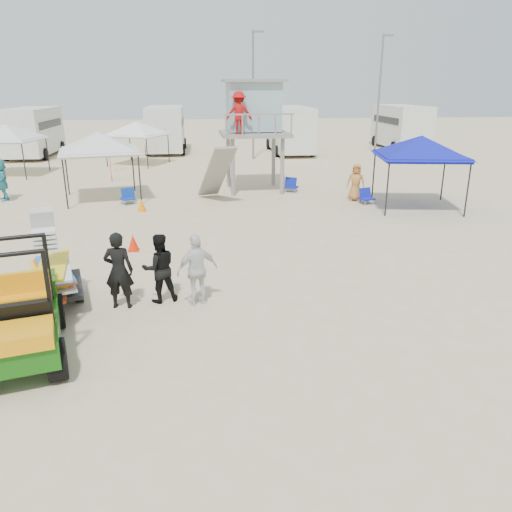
{
  "coord_description": "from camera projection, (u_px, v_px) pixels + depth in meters",
  "views": [
    {
      "loc": [
        -0.6,
        -6.83,
        4.68
      ],
      "look_at": [
        0.5,
        3.0,
        1.3
      ],
      "focal_mm": 35.0,
      "sensor_mm": 36.0,
      "label": 1
    }
  ],
  "objects": [
    {
      "name": "ground",
      "position": [
        246.0,
        394.0,
        8.0
      ],
      "size": [
        140.0,
        140.0,
        0.0
      ],
      "primitive_type": "plane",
      "color": "beige",
      "rests_on": "ground"
    },
    {
      "name": "utility_cart",
      "position": [
        12.0,
        308.0,
        8.75
      ],
      "size": [
        2.05,
        3.04,
        2.11
      ],
      "color": "#12530C",
      "rests_on": "ground"
    },
    {
      "name": "surf_trailer",
      "position": [
        51.0,
        272.0,
        11.01
      ],
      "size": [
        1.6,
        2.33,
        1.95
      ],
      "color": "black",
      "rests_on": "ground"
    },
    {
      "name": "man_left",
      "position": [
        119.0,
        271.0,
        10.86
      ],
      "size": [
        0.67,
        0.48,
        1.74
      ],
      "primitive_type": "imported",
      "rotation": [
        0.0,
        0.0,
        3.04
      ],
      "color": "black",
      "rests_on": "ground"
    },
    {
      "name": "man_mid",
      "position": [
        159.0,
        268.0,
        11.21
      ],
      "size": [
        0.91,
        0.8,
        1.6
      ],
      "primitive_type": "imported",
      "rotation": [
        0.0,
        0.0,
        3.42
      ],
      "color": "black",
      "rests_on": "ground"
    },
    {
      "name": "man_right",
      "position": [
        197.0,
        270.0,
        11.06
      ],
      "size": [
        1.03,
        0.74,
        1.63
      ],
      "primitive_type": "imported",
      "rotation": [
        0.0,
        0.0,
        3.54
      ],
      "color": "silver",
      "rests_on": "ground"
    },
    {
      "name": "lifeguard_tower",
      "position": [
        252.0,
        111.0,
        22.58
      ],
      "size": [
        3.12,
        3.12,
        4.85
      ],
      "color": "gray",
      "rests_on": "ground"
    },
    {
      "name": "canopy_blue",
      "position": [
        422.0,
        139.0,
        19.4
      ],
      "size": [
        3.57,
        3.57,
        3.26
      ],
      "color": "black",
      "rests_on": "ground"
    },
    {
      "name": "canopy_white_a",
      "position": [
        98.0,
        135.0,
        20.88
      ],
      "size": [
        3.64,
        3.64,
        3.26
      ],
      "color": "black",
      "rests_on": "ground"
    },
    {
      "name": "canopy_white_b",
      "position": [
        5.0,
        127.0,
        26.8
      ],
      "size": [
        3.49,
        3.49,
        3.13
      ],
      "color": "black",
      "rests_on": "ground"
    },
    {
      "name": "canopy_white_c",
      "position": [
        136.0,
        124.0,
        30.52
      ],
      "size": [
        3.86,
        3.86,
        3.03
      ],
      "color": "black",
      "rests_on": "ground"
    },
    {
      "name": "umbrella_a",
      "position": [
        111.0,
        165.0,
        25.47
      ],
      "size": [
        2.41,
        2.43,
        1.71
      ],
      "primitive_type": "imported",
      "rotation": [
        0.0,
        0.0,
        0.36
      ],
      "color": "red",
      "rests_on": "ground"
    },
    {
      "name": "umbrella_b",
      "position": [
        115.0,
        156.0,
        28.41
      ],
      "size": [
        2.73,
        2.75,
        1.83
      ],
      "primitive_type": "imported",
      "rotation": [
        0.0,
        0.0,
        0.5
      ],
      "color": "yellow",
      "rests_on": "ground"
    },
    {
      "name": "cone_near",
      "position": [
        133.0,
        243.0,
        14.87
      ],
      "size": [
        0.34,
        0.34,
        0.5
      ],
      "primitive_type": "cone",
      "color": "red",
      "rests_on": "ground"
    },
    {
      "name": "cone_far",
      "position": [
        142.0,
        205.0,
        19.56
      ],
      "size": [
        0.34,
        0.34,
        0.5
      ],
      "primitive_type": "cone",
      "color": "orange",
      "rests_on": "ground"
    },
    {
      "name": "beach_chair_a",
      "position": [
        128.0,
        196.0,
        20.86
      ],
      "size": [
        0.71,
        0.78,
        0.64
      ],
      "color": "#0E3098",
      "rests_on": "ground"
    },
    {
      "name": "beach_chair_b",
      "position": [
        366.0,
        196.0,
        20.87
      ],
      "size": [
        0.68,
        0.74,
        0.64
      ],
      "color": "#101CB2",
      "rests_on": "ground"
    },
    {
      "name": "beach_chair_c",
      "position": [
        291.0,
        185.0,
        23.25
      ],
      "size": [
        0.71,
        0.78,
        0.64
      ],
      "color": "#0E1D98",
      "rests_on": "ground"
    },
    {
      "name": "rv_far_left",
      "position": [
        32.0,
        130.0,
        34.36
      ],
      "size": [
        2.64,
        6.8,
        3.25
      ],
      "color": "silver",
      "rests_on": "ground"
    },
    {
      "name": "rv_mid_left",
      "position": [
        166.0,
        127.0,
        36.72
      ],
      "size": [
        2.65,
        6.5,
        3.25
      ],
      "color": "silver",
      "rests_on": "ground"
    },
    {
      "name": "rv_mid_right",
      "position": [
        290.0,
        128.0,
        36.26
      ],
      "size": [
        2.64,
        7.0,
        3.25
      ],
      "color": "silver",
      "rests_on": "ground"
    },
    {
      "name": "rv_far_right",
      "position": [
        401.0,
        125.0,
        38.62
      ],
      "size": [
        2.64,
        6.6,
        3.25
      ],
      "color": "silver",
      "rests_on": "ground"
    },
    {
      "name": "light_pole_left",
      "position": [
        253.0,
        97.0,
        32.41
      ],
      "size": [
        0.14,
        0.14,
        8.0
      ],
      "primitive_type": "cylinder",
      "color": "slate",
      "rests_on": "ground"
    },
    {
      "name": "light_pole_right",
      "position": [
        379.0,
        96.0,
        34.77
      ],
      "size": [
        0.14,
        0.14,
        8.0
      ],
      "primitive_type": "cylinder",
      "color": "slate",
      "rests_on": "ground"
    },
    {
      "name": "distant_beachgoers",
      "position": [
        102.0,
        180.0,
        21.28
      ],
      "size": [
        16.12,
        3.02,
        1.78
      ],
      "color": "#B97534",
      "rests_on": "ground"
    }
  ]
}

